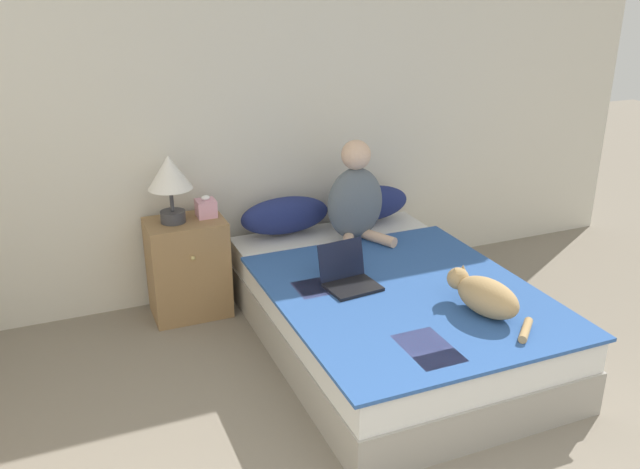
{
  "coord_description": "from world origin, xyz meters",
  "views": [
    {
      "loc": [
        -1.36,
        -0.58,
        2.13
      ],
      "look_at": [
        -0.07,
        2.51,
        0.79
      ],
      "focal_mm": 38.0,
      "sensor_mm": 36.0,
      "label": 1
    }
  ],
  "objects_px": {
    "laptop_open": "(349,277)",
    "table_lamp": "(170,177)",
    "bed": "(388,313)",
    "pillow_far": "(368,204)",
    "nightstand": "(188,268)",
    "pillow_near": "(285,215)",
    "cat_tabby": "(485,296)",
    "person_sitting": "(356,199)",
    "tissue_box": "(206,208)"
  },
  "relations": [
    {
      "from": "laptop_open",
      "to": "table_lamp",
      "type": "distance_m",
      "value": 1.25
    },
    {
      "from": "bed",
      "to": "pillow_far",
      "type": "xyz_separation_m",
      "value": [
        0.31,
        0.9,
        0.35
      ]
    },
    {
      "from": "pillow_far",
      "to": "laptop_open",
      "type": "height_order",
      "value": "pillow_far"
    },
    {
      "from": "nightstand",
      "to": "pillow_near",
      "type": "bearing_deg",
      "value": 3.94
    },
    {
      "from": "pillow_far",
      "to": "table_lamp",
      "type": "bearing_deg",
      "value": -178.23
    },
    {
      "from": "nightstand",
      "to": "laptop_open",
      "type": "bearing_deg",
      "value": -48.97
    },
    {
      "from": "bed",
      "to": "nightstand",
      "type": "xyz_separation_m",
      "value": [
        -0.99,
        0.86,
        0.1
      ]
    },
    {
      "from": "cat_tabby",
      "to": "person_sitting",
      "type": "bearing_deg",
      "value": -4.93
    },
    {
      "from": "pillow_far",
      "to": "person_sitting",
      "type": "relative_size",
      "value": 0.93
    },
    {
      "from": "laptop_open",
      "to": "table_lamp",
      "type": "relative_size",
      "value": 0.73
    },
    {
      "from": "laptop_open",
      "to": "nightstand",
      "type": "distance_m",
      "value": 1.14
    },
    {
      "from": "person_sitting",
      "to": "laptop_open",
      "type": "height_order",
      "value": "person_sitting"
    },
    {
      "from": "cat_tabby",
      "to": "nightstand",
      "type": "relative_size",
      "value": 0.92
    },
    {
      "from": "cat_tabby",
      "to": "table_lamp",
      "type": "bearing_deg",
      "value": 29.7
    },
    {
      "from": "bed",
      "to": "tissue_box",
      "type": "bearing_deg",
      "value": 133.72
    },
    {
      "from": "person_sitting",
      "to": "tissue_box",
      "type": "relative_size",
      "value": 4.74
    },
    {
      "from": "pillow_near",
      "to": "nightstand",
      "type": "distance_m",
      "value": 0.73
    },
    {
      "from": "pillow_near",
      "to": "pillow_far",
      "type": "distance_m",
      "value": 0.62
    },
    {
      "from": "tissue_box",
      "to": "laptop_open",
      "type": "bearing_deg",
      "value": -55.88
    },
    {
      "from": "bed",
      "to": "tissue_box",
      "type": "distance_m",
      "value": 1.31
    },
    {
      "from": "bed",
      "to": "nightstand",
      "type": "bearing_deg",
      "value": 139.1
    },
    {
      "from": "person_sitting",
      "to": "nightstand",
      "type": "height_order",
      "value": "person_sitting"
    },
    {
      "from": "pillow_near",
      "to": "laptop_open",
      "type": "height_order",
      "value": "pillow_near"
    },
    {
      "from": "laptop_open",
      "to": "pillow_near",
      "type": "bearing_deg",
      "value": 87.63
    },
    {
      "from": "cat_tabby",
      "to": "nightstand",
      "type": "height_order",
      "value": "nightstand"
    },
    {
      "from": "pillow_near",
      "to": "pillow_far",
      "type": "xyz_separation_m",
      "value": [
        0.62,
        0.0,
        0.0
      ]
    },
    {
      "from": "bed",
      "to": "table_lamp",
      "type": "distance_m",
      "value": 1.54
    },
    {
      "from": "person_sitting",
      "to": "pillow_far",
      "type": "bearing_deg",
      "value": 50.04
    },
    {
      "from": "bed",
      "to": "table_lamp",
      "type": "height_order",
      "value": "table_lamp"
    },
    {
      "from": "pillow_near",
      "to": "person_sitting",
      "type": "xyz_separation_m",
      "value": [
        0.39,
        -0.27,
        0.15
      ]
    },
    {
      "from": "person_sitting",
      "to": "table_lamp",
      "type": "height_order",
      "value": "person_sitting"
    },
    {
      "from": "bed",
      "to": "person_sitting",
      "type": "distance_m",
      "value": 0.82
    },
    {
      "from": "cat_tabby",
      "to": "nightstand",
      "type": "xyz_separation_m",
      "value": [
        -1.25,
        1.41,
        -0.22
      ]
    },
    {
      "from": "person_sitting",
      "to": "nightstand",
      "type": "xyz_separation_m",
      "value": [
        -1.08,
        0.22,
        -0.4
      ]
    },
    {
      "from": "cat_tabby",
      "to": "nightstand",
      "type": "distance_m",
      "value": 1.9
    },
    {
      "from": "bed",
      "to": "laptop_open",
      "type": "xyz_separation_m",
      "value": [
        -0.25,
        0.01,
        0.27
      ]
    },
    {
      "from": "bed",
      "to": "person_sitting",
      "type": "relative_size",
      "value": 3.11
    },
    {
      "from": "person_sitting",
      "to": "cat_tabby",
      "type": "relative_size",
      "value": 1.12
    },
    {
      "from": "person_sitting",
      "to": "tissue_box",
      "type": "xyz_separation_m",
      "value": [
        -0.93,
        0.24,
        -0.02
      ]
    },
    {
      "from": "pillow_near",
      "to": "tissue_box",
      "type": "relative_size",
      "value": 4.39
    },
    {
      "from": "laptop_open",
      "to": "person_sitting",
      "type": "bearing_deg",
      "value": 55.79
    },
    {
      "from": "tissue_box",
      "to": "cat_tabby",
      "type": "bearing_deg",
      "value": -52.49
    },
    {
      "from": "bed",
      "to": "tissue_box",
      "type": "xyz_separation_m",
      "value": [
        -0.84,
        0.88,
        0.48
      ]
    },
    {
      "from": "pillow_near",
      "to": "table_lamp",
      "type": "height_order",
      "value": "table_lamp"
    },
    {
      "from": "pillow_far",
      "to": "nightstand",
      "type": "distance_m",
      "value": 1.32
    },
    {
      "from": "pillow_far",
      "to": "nightstand",
      "type": "relative_size",
      "value": 0.95
    },
    {
      "from": "pillow_far",
      "to": "laptop_open",
      "type": "bearing_deg",
      "value": -122.14
    },
    {
      "from": "bed",
      "to": "cat_tabby",
      "type": "relative_size",
      "value": 3.48
    },
    {
      "from": "cat_tabby",
      "to": "laptop_open",
      "type": "distance_m",
      "value": 0.76
    },
    {
      "from": "cat_tabby",
      "to": "table_lamp",
      "type": "xyz_separation_m",
      "value": [
        -1.32,
        1.42,
        0.4
      ]
    }
  ]
}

